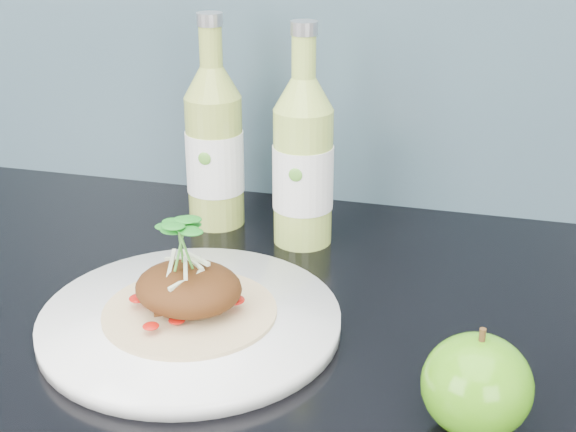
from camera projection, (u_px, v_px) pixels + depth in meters
name	position (u px, v px, depth m)	size (l,w,h in m)	color
dinner_plate	(190.00, 321.00, 0.76)	(0.34, 0.34, 0.02)	white
pork_taco	(188.00, 286.00, 0.74)	(0.16, 0.16, 0.10)	tan
green_apple	(477.00, 385.00, 0.61)	(0.11, 0.11, 0.09)	#30890E
cider_bottle_left	(215.00, 147.00, 0.95)	(0.09, 0.09, 0.25)	#9BAE48
cider_bottle_right	(303.00, 163.00, 0.90)	(0.09, 0.09, 0.25)	#AAC752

